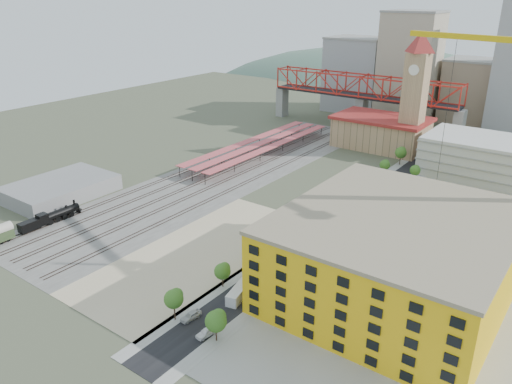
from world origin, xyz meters
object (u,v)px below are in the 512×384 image
Objects in this scene: clock_tower at (416,83)px; site_trailer_a at (240,292)px; locomotive at (52,217)px; construction_building at (396,256)px; site_trailer_c at (306,243)px; car_0 at (191,316)px; site_trailer_d at (329,226)px; site_trailer_b at (268,271)px.

site_trailer_a is at bearing -86.21° from clock_tower.
site_trailer_a is (66.00, 2.62, -0.55)m from locomotive.
construction_building is 5.20× the size of site_trailer_c.
clock_tower reaches higher than construction_building.
construction_building is at bearing 14.27° from locomotive.
site_trailer_d is at bearing 93.97° from car_0.
site_trailer_a is at bearing -100.12° from site_trailer_b.
construction_building is at bearing 25.59° from site_trailer_a.
locomotive is at bearing 178.59° from car_0.
clock_tower reaches higher than site_trailer_a.
site_trailer_a is 40.06m from site_trailer_d.
clock_tower is 113.75m from site_trailer_b.
locomotive is 72.53m from site_trailer_c.
construction_building reaches higher than car_0.
site_trailer_c is 39.79m from car_0.
clock_tower is 11.07× the size of car_0.
site_trailer_b is 0.91× the size of site_trailer_c.
clock_tower is at bearing 84.69° from site_trailer_d.
construction_building is 5.72× the size of site_trailer_b.
site_trailer_c is at bearing 165.61° from construction_building.
construction_building is 2.57× the size of locomotive.
site_trailer_c reaches higher than site_trailer_b.
site_trailer_c is (0.00, 16.76, 0.12)m from site_trailer_b.
site_trailer_b is (66.00, 13.31, -0.63)m from locomotive.
clock_tower is at bearing 99.78° from site_trailer_c.
site_trailer_a is 2.00× the size of car_0.
site_trailer_a is 10.69m from site_trailer_b.
clock_tower is at bearing 84.04° from site_trailer_b.
site_trailer_b is at bearing 89.80° from car_0.
car_0 is (63.00, -9.60, -1.04)m from locomotive.
car_0 is at bearing -8.67° from locomotive.
site_trailer_c is at bearing 92.93° from car_0.
site_trailer_d is (-26.00, 19.28, -8.08)m from construction_building.
locomotive is 63.74m from car_0.
site_trailer_c is at bearing 76.97° from site_trailer_a.
site_trailer_a is at bearing -100.97° from site_trailer_d.
car_0 is (5.00, -133.00, -27.90)m from clock_tower.
construction_building is at bearing -9.50° from site_trailer_c.
car_0 is at bearing -104.25° from site_trailer_d.
construction_building reaches higher than locomotive.
clock_tower is 85.60m from site_trailer_d.
locomotive is (-58.00, -123.39, -26.86)m from clock_tower.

